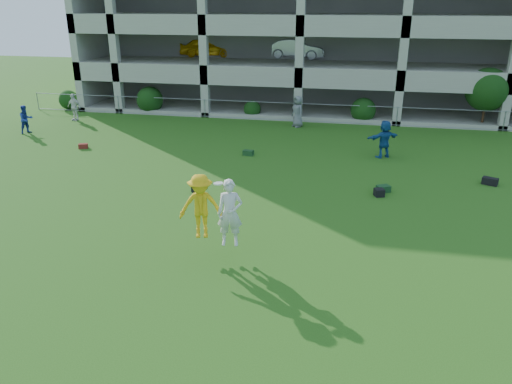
% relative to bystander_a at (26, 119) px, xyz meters
% --- Properties ---
extents(ground, '(100.00, 100.00, 0.00)m').
position_rel_bystander_a_xyz_m(ground, '(14.75, -13.09, -0.80)').
color(ground, '#235114').
rests_on(ground, ground).
extents(bystander_a, '(0.91, 0.97, 1.60)m').
position_rel_bystander_a_xyz_m(bystander_a, '(0.00, 0.00, 0.00)').
color(bystander_a, navy).
rests_on(bystander_a, ground).
extents(bystander_b, '(1.06, 0.62, 1.69)m').
position_rel_bystander_a_xyz_m(bystander_b, '(0.96, 3.48, 0.05)').
color(bystander_b, silver).
rests_on(bystander_b, ground).
extents(bystander_c, '(1.03, 1.07, 1.85)m').
position_rel_bystander_a_xyz_m(bystander_c, '(14.92, 4.63, 0.13)').
color(bystander_c, slate).
rests_on(bystander_c, ground).
extents(bystander_d, '(1.71, 1.38, 1.82)m').
position_rel_bystander_a_xyz_m(bystander_d, '(19.76, -0.72, 0.11)').
color(bystander_d, '#1F4F91').
rests_on(bystander_d, ground).
extents(bag_black_b, '(0.47, 0.44, 0.22)m').
position_rel_bystander_a_xyz_m(bag_black_b, '(12.39, -7.11, -0.69)').
color(bag_black_b, black).
rests_on(bag_black_b, ground).
extents(bag_green_c, '(0.61, 0.55, 0.26)m').
position_rel_bystander_a_xyz_m(bag_green_c, '(19.63, -5.50, -0.67)').
color(bag_green_c, '#153A20').
rests_on(bag_green_c, ground).
extents(crate_d, '(0.45, 0.45, 0.30)m').
position_rel_bystander_a_xyz_m(crate_d, '(19.45, -6.02, -0.65)').
color(crate_d, black).
rests_on(crate_d, ground).
extents(bag_black_e, '(0.67, 0.53, 0.30)m').
position_rel_bystander_a_xyz_m(bag_black_e, '(23.97, -3.78, -0.65)').
color(bag_black_e, black).
rests_on(bag_black_e, ground).
extents(bag_red_f, '(0.52, 0.43, 0.24)m').
position_rel_bystander_a_xyz_m(bag_red_f, '(4.72, -2.23, -0.68)').
color(bag_red_f, '#570E17').
rests_on(bag_red_f, ground).
extents(bag_green_g, '(0.54, 0.38, 0.25)m').
position_rel_bystander_a_xyz_m(bag_green_g, '(13.30, -1.71, -0.67)').
color(bag_green_g, '#153A21').
rests_on(bag_green_g, ground).
extents(frisbee_contest, '(1.97, 1.03, 2.12)m').
position_rel_bystander_a_xyz_m(frisbee_contest, '(14.39, -11.94, 0.72)').
color(frisbee_contest, gold).
rests_on(frisbee_contest, ground).
extents(parking_garage, '(30.00, 14.00, 12.00)m').
position_rel_bystander_a_xyz_m(parking_garage, '(14.73, 14.61, 5.22)').
color(parking_garage, '#9E998C').
rests_on(parking_garage, ground).
extents(fence, '(36.06, 0.06, 1.20)m').
position_rel_bystander_a_xyz_m(fence, '(14.75, 5.91, -0.19)').
color(fence, gray).
rests_on(fence, ground).
extents(shrub_row, '(34.38, 2.52, 3.50)m').
position_rel_bystander_a_xyz_m(shrub_row, '(19.34, 6.61, 0.71)').
color(shrub_row, '#163D11').
rests_on(shrub_row, ground).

